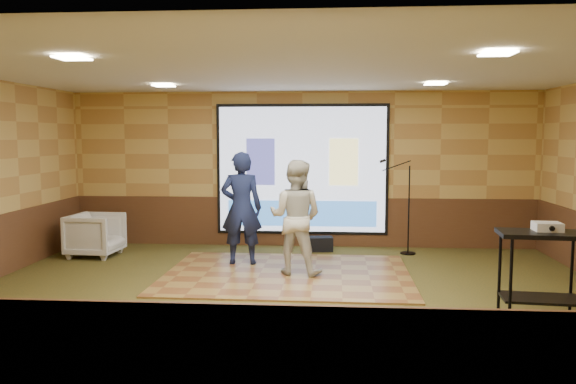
# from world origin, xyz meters

# --- Properties ---
(ground) EXTENTS (9.00, 9.00, 0.00)m
(ground) POSITION_xyz_m (0.00, 0.00, 0.00)
(ground) COLOR #32391A
(ground) RESTS_ON ground
(room_shell) EXTENTS (9.04, 7.04, 3.02)m
(room_shell) POSITION_xyz_m (0.00, 0.00, 2.09)
(room_shell) COLOR tan
(room_shell) RESTS_ON ground
(wainscot_back) EXTENTS (9.00, 0.04, 0.95)m
(wainscot_back) POSITION_xyz_m (0.00, 3.48, 0.47)
(wainscot_back) COLOR #502E1A
(wainscot_back) RESTS_ON ground
(wainscot_front) EXTENTS (9.00, 0.04, 0.95)m
(wainscot_front) POSITION_xyz_m (0.00, -3.48, 0.47)
(wainscot_front) COLOR #502E1A
(wainscot_front) RESTS_ON ground
(projector_screen) EXTENTS (3.32, 0.06, 2.52)m
(projector_screen) POSITION_xyz_m (0.00, 3.44, 1.47)
(projector_screen) COLOR black
(projector_screen) RESTS_ON room_shell
(downlight_nw) EXTENTS (0.32, 0.32, 0.02)m
(downlight_nw) POSITION_xyz_m (-2.20, 1.80, 2.97)
(downlight_nw) COLOR #FDE9BE
(downlight_nw) RESTS_ON room_shell
(downlight_ne) EXTENTS (0.32, 0.32, 0.02)m
(downlight_ne) POSITION_xyz_m (2.20, 1.80, 2.97)
(downlight_ne) COLOR #FDE9BE
(downlight_ne) RESTS_ON room_shell
(downlight_sw) EXTENTS (0.32, 0.32, 0.02)m
(downlight_sw) POSITION_xyz_m (-2.20, -1.50, 2.97)
(downlight_sw) COLOR #FDE9BE
(downlight_sw) RESTS_ON room_shell
(downlight_se) EXTENTS (0.32, 0.32, 0.02)m
(downlight_se) POSITION_xyz_m (2.20, -1.50, 2.97)
(downlight_se) COLOR #FDE9BE
(downlight_se) RESTS_ON room_shell
(dance_floor) EXTENTS (3.80, 2.91, 0.03)m
(dance_floor) POSITION_xyz_m (-0.11, 1.14, 0.01)
(dance_floor) COLOR olive
(dance_floor) RESTS_ON ground
(player_left) EXTENTS (0.71, 0.49, 1.87)m
(player_left) POSITION_xyz_m (-0.92, 1.75, 0.96)
(player_left) COLOR #161E45
(player_left) RESTS_ON dance_floor
(player_right) EXTENTS (0.99, 0.85, 1.76)m
(player_right) POSITION_xyz_m (0.02, 1.15, 0.91)
(player_right) COLOR beige
(player_right) RESTS_ON dance_floor
(av_table) EXTENTS (1.00, 0.52, 1.05)m
(av_table) POSITION_xyz_m (3.00, -0.79, 0.75)
(av_table) COLOR black
(av_table) RESTS_ON ground
(projector) EXTENTS (0.31, 0.27, 0.10)m
(projector) POSITION_xyz_m (3.06, -0.72, 1.10)
(projector) COLOR silver
(projector) RESTS_ON av_table
(mic_stand) EXTENTS (0.68, 0.28, 1.74)m
(mic_stand) POSITION_xyz_m (1.92, 2.86, 0.49)
(mic_stand) COLOR black
(mic_stand) RESTS_ON ground
(banquet_chair) EXTENTS (0.91, 0.88, 0.77)m
(banquet_chair) POSITION_xyz_m (-3.63, 2.25, 0.39)
(banquet_chair) COLOR gray
(banquet_chair) RESTS_ON ground
(duffel_bag) EXTENTS (0.46, 0.33, 0.27)m
(duffel_bag) POSITION_xyz_m (0.38, 3.01, 0.13)
(duffel_bag) COLOR black
(duffel_bag) RESTS_ON ground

